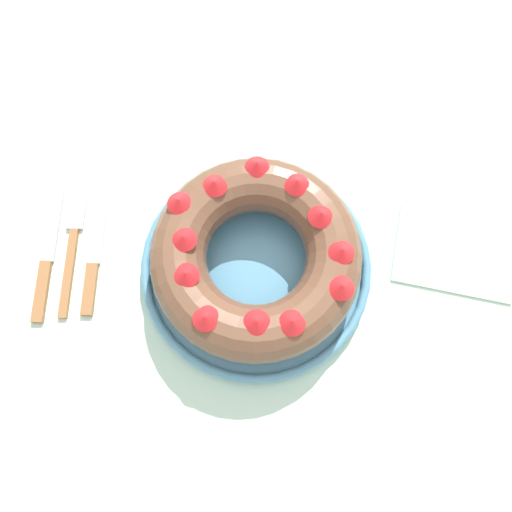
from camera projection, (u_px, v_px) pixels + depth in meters
ground_plane at (263, 336)px, 1.41m from camera, size 8.00×8.00×0.00m
dining_table at (270, 276)px, 0.78m from camera, size 1.48×1.20×0.74m
serving_dish at (256, 266)px, 0.70m from camera, size 0.32×0.32×0.02m
bundt_cake at (256, 256)px, 0.65m from camera, size 0.28×0.28×0.09m
fork at (72, 246)px, 0.72m from camera, size 0.02×0.18×0.01m
serving_knife at (46, 264)px, 0.71m from camera, size 0.02×0.19×0.01m
cake_knife at (93, 266)px, 0.71m from camera, size 0.02×0.17×0.01m
napkin at (455, 253)px, 0.71m from camera, size 0.19×0.15×0.00m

